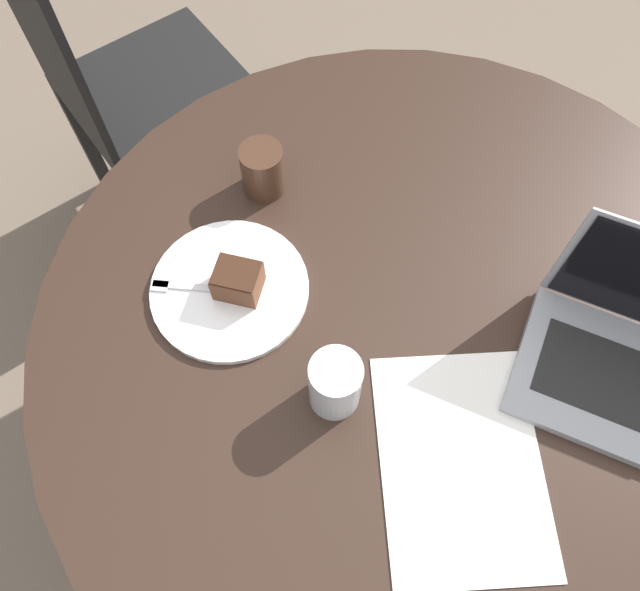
{
  "coord_description": "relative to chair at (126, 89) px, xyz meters",
  "views": [
    {
      "loc": [
        -0.44,
        0.02,
        1.62
      ],
      "look_at": [
        -0.02,
        0.15,
        0.74
      ],
      "focal_mm": 35.0,
      "sensor_mm": 36.0,
      "label": 1
    }
  ],
  "objects": [
    {
      "name": "coffee_glass",
      "position": [
        -0.31,
        -0.48,
        0.25
      ],
      "size": [
        0.08,
        0.08,
        0.1
      ],
      "color": "#3D2619",
      "rests_on": "dining_table"
    },
    {
      "name": "water_glass",
      "position": [
        -0.64,
        -0.72,
        0.26
      ],
      "size": [
        0.08,
        0.08,
        0.12
      ],
      "color": "silver",
      "rests_on": "dining_table"
    },
    {
      "name": "dining_table",
      "position": [
        -0.49,
        -0.8,
        0.07
      ],
      "size": [
        1.23,
        1.23,
        0.7
      ],
      "color": "black",
      "rests_on": "ground_plane"
    },
    {
      "name": "ground_plane",
      "position": [
        -0.49,
        -0.8,
        -0.5
      ],
      "size": [
        12.0,
        12.0,
        0.0
      ],
      "primitive_type": "plane",
      "color": "#6B5B4C"
    },
    {
      "name": "plate",
      "position": [
        -0.52,
        -0.5,
        0.21
      ],
      "size": [
        0.26,
        0.26,
        0.01
      ],
      "color": "white",
      "rests_on": "dining_table"
    },
    {
      "name": "fork",
      "position": [
        -0.54,
        -0.44,
        0.22
      ],
      "size": [
        0.06,
        0.17,
        0.0
      ],
      "rotation": [
        0.0,
        0.0,
        8.07
      ],
      "color": "silver",
      "rests_on": "plate"
    },
    {
      "name": "chair",
      "position": [
        0.0,
        0.0,
        0.0
      ],
      "size": [
        0.59,
        0.59,
        0.99
      ],
      "rotation": [
        0.0,
        0.0,
        4.08
      ],
      "color": "black",
      "rests_on": "ground_plane"
    },
    {
      "name": "cake_slice",
      "position": [
        -0.52,
        -0.52,
        0.24
      ],
      "size": [
        0.06,
        0.08,
        0.06
      ],
      "rotation": [
        0.0,
        0.0,
        1.63
      ],
      "color": "brown",
      "rests_on": "plate"
    },
    {
      "name": "paper_document",
      "position": [
        -0.68,
        -0.92,
        0.2
      ],
      "size": [
        0.4,
        0.34,
        0.0
      ],
      "rotation": [
        0.0,
        0.0,
        0.36
      ],
      "color": "white",
      "rests_on": "dining_table"
    }
  ]
}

